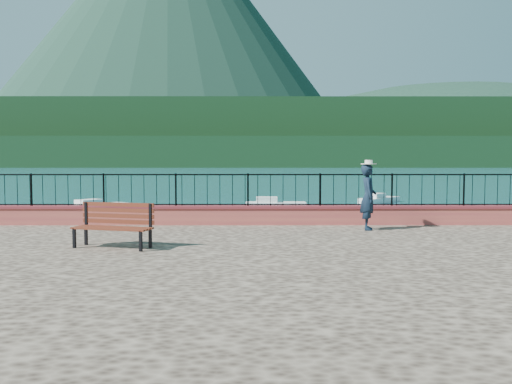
{
  "coord_description": "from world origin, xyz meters",
  "views": [
    {
      "loc": [
        -0.1,
        -11.47,
        3.1
      ],
      "look_at": [
        -0.06,
        2.0,
        2.3
      ],
      "focal_mm": 35.0,
      "sensor_mm": 36.0,
      "label": 1
    }
  ],
  "objects_px": {
    "person": "(368,197)",
    "boat_0": "(159,231)",
    "boat_2": "(404,213)",
    "boat_4": "(276,202)",
    "boat_1": "(351,225)",
    "boat_3": "(97,205)",
    "boat_5": "(379,198)",
    "park_bench": "(113,234)"
  },
  "relations": [
    {
      "from": "park_bench",
      "to": "boat_0",
      "type": "xyz_separation_m",
      "value": [
        -0.64,
        8.55,
        -1.1
      ]
    },
    {
      "from": "boat_2",
      "to": "boat_3",
      "type": "xyz_separation_m",
      "value": [
        -17.97,
        5.5,
        0.0
      ]
    },
    {
      "from": "boat_4",
      "to": "park_bench",
      "type": "bearing_deg",
      "value": -100.18
    },
    {
      "from": "boat_5",
      "to": "boat_4",
      "type": "bearing_deg",
      "value": 161.5
    },
    {
      "from": "boat_2",
      "to": "boat_1",
      "type": "bearing_deg",
      "value": -153.49
    },
    {
      "from": "person",
      "to": "boat_4",
      "type": "xyz_separation_m",
      "value": [
        -1.77,
        19.53,
        -1.73
      ]
    },
    {
      "from": "boat_4",
      "to": "boat_5",
      "type": "height_order",
      "value": "same"
    },
    {
      "from": "person",
      "to": "boat_0",
      "type": "bearing_deg",
      "value": 59.61
    },
    {
      "from": "boat_1",
      "to": "boat_2",
      "type": "height_order",
      "value": "same"
    },
    {
      "from": "boat_3",
      "to": "boat_5",
      "type": "distance_m",
      "value": 20.56
    },
    {
      "from": "park_bench",
      "to": "boat_1",
      "type": "xyz_separation_m",
      "value": [
        7.31,
        10.41,
        -1.1
      ]
    },
    {
      "from": "park_bench",
      "to": "boat_2",
      "type": "relative_size",
      "value": 0.51
    },
    {
      "from": "boat_3",
      "to": "boat_2",
      "type": "bearing_deg",
      "value": -69.46
    },
    {
      "from": "boat_3",
      "to": "boat_0",
      "type": "bearing_deg",
      "value": -115.22
    },
    {
      "from": "boat_5",
      "to": "person",
      "type": "bearing_deg",
      "value": -151.93
    },
    {
      "from": "boat_1",
      "to": "boat_3",
      "type": "relative_size",
      "value": 1.04
    },
    {
      "from": "boat_2",
      "to": "park_bench",
      "type": "bearing_deg",
      "value": -151.64
    },
    {
      "from": "person",
      "to": "boat_0",
      "type": "height_order",
      "value": "person"
    },
    {
      "from": "boat_2",
      "to": "person",
      "type": "bearing_deg",
      "value": -136.63
    },
    {
      "from": "boat_3",
      "to": "boat_4",
      "type": "distance_m",
      "value": 11.62
    },
    {
      "from": "boat_4",
      "to": "boat_0",
      "type": "bearing_deg",
      "value": -109.22
    },
    {
      "from": "park_bench",
      "to": "boat_2",
      "type": "distance_m",
      "value": 18.85
    },
    {
      "from": "person",
      "to": "boat_2",
      "type": "relative_size",
      "value": 0.5
    },
    {
      "from": "park_bench",
      "to": "boat_4",
      "type": "distance_m",
      "value": 22.97
    },
    {
      "from": "person",
      "to": "boat_1",
      "type": "xyz_separation_m",
      "value": [
        0.96,
        7.45,
        -1.73
      ]
    },
    {
      "from": "boat_3",
      "to": "boat_4",
      "type": "bearing_deg",
      "value": -43.81
    },
    {
      "from": "boat_3",
      "to": "boat_5",
      "type": "relative_size",
      "value": 0.99
    },
    {
      "from": "boat_0",
      "to": "boat_2",
      "type": "distance_m",
      "value": 13.47
    },
    {
      "from": "boat_0",
      "to": "person",
      "type": "bearing_deg",
      "value": -25.87
    },
    {
      "from": "person",
      "to": "boat_3",
      "type": "height_order",
      "value": "person"
    },
    {
      "from": "park_bench",
      "to": "boat_5",
      "type": "distance_m",
      "value": 29.77
    },
    {
      "from": "park_bench",
      "to": "boat_3",
      "type": "xyz_separation_m",
      "value": [
        -6.91,
        20.73,
        -1.1
      ]
    },
    {
      "from": "boat_0",
      "to": "boat_3",
      "type": "height_order",
      "value": "same"
    },
    {
      "from": "boat_1",
      "to": "boat_3",
      "type": "bearing_deg",
      "value": 174.0
    },
    {
      "from": "boat_1",
      "to": "boat_3",
      "type": "height_order",
      "value": "same"
    },
    {
      "from": "boat_4",
      "to": "boat_5",
      "type": "relative_size",
      "value": 0.97
    },
    {
      "from": "boat_0",
      "to": "boat_3",
      "type": "bearing_deg",
      "value": 130.04
    },
    {
      "from": "boat_2",
      "to": "boat_3",
      "type": "distance_m",
      "value": 18.79
    },
    {
      "from": "boat_0",
      "to": "boat_2",
      "type": "xyz_separation_m",
      "value": [
        11.7,
        6.68,
        0.0
      ]
    },
    {
      "from": "boat_2",
      "to": "boat_4",
      "type": "height_order",
      "value": "same"
    },
    {
      "from": "boat_1",
      "to": "boat_4",
      "type": "height_order",
      "value": "same"
    },
    {
      "from": "person",
      "to": "boat_2",
      "type": "xyz_separation_m",
      "value": [
        4.7,
        12.28,
        -1.73
      ]
    }
  ]
}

